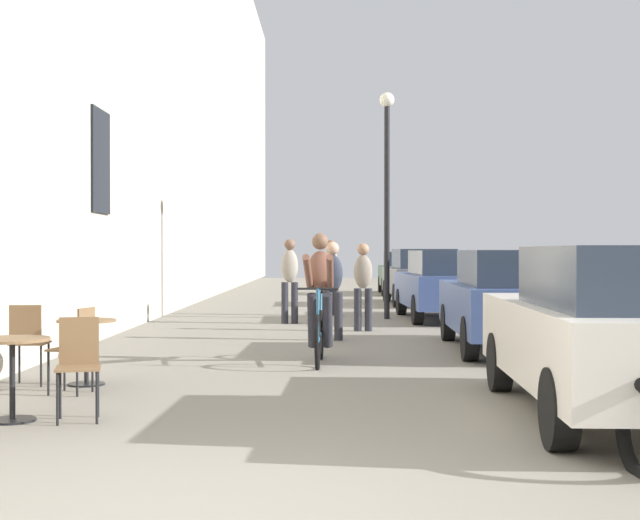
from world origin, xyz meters
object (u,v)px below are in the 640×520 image
Objects in this scene: parked_car_nearest at (619,330)px; parked_car_third at (446,284)px; parked_motorcycle at (601,396)px; pedestrian_far at (290,276)px; parked_car_second at (513,299)px; cafe_table_mid at (86,338)px; pedestrian_furthest at (331,273)px; cafe_chair_near_toward_wall at (79,361)px; parked_car_fifth at (405,272)px; cafe_chair_mid_toward_wall at (28,339)px; cafe_table_near at (12,361)px; street_lamp at (387,175)px; cafe_chair_mid_toward_street at (77,344)px; parked_car_fourth at (421,276)px; pedestrian_mid at (363,282)px; pedestrian_near at (332,285)px; cyclist_on_bicycle at (320,301)px.

parked_car_nearest reaches higher than parked_car_third.
parked_motorcycle is at bearing -113.20° from parked_car_nearest.
pedestrian_far is 6.07m from parked_car_second.
cafe_table_mid is 0.42× the size of pedestrian_furthest.
cafe_chair_near_toward_wall is 10.47m from pedestrian_far.
pedestrian_far is 12.94m from parked_car_fifth.
cafe_chair_mid_toward_wall is 6.15m from parked_motorcycle.
parked_car_third is at bearing 90.20° from parked_car_nearest.
pedestrian_furthest is (2.79, 12.74, 0.45)m from cafe_table_near.
street_lamp is 11.86m from parked_car_nearest.
pedestrian_furthest is at bearing 76.81° from cafe_chair_mid_toward_street.
pedestrian_far is at bearing 125.21° from parked_car_second.
cafe_table_near is 4.87m from parked_motorcycle.
parked_car_nearest is at bearing -90.01° from parked_car_fourth.
cafe_table_mid is 21.49m from parked_car_fifth.
cafe_chair_mid_toward_street is at bearing -101.34° from pedestrian_far.
pedestrian_furthest is at bearing -120.20° from parked_car_fourth.
pedestrian_mid is 2.21m from pedestrian_far.
parked_car_nearest reaches higher than cafe_table_near.
street_lamp is 2.66m from parked_car_third.
pedestrian_furthest is at bearing 98.31° from pedestrian_mid.
parked_car_fifth is at bearing 74.77° from pedestrian_far.
parked_motorcycle is (1.38, -9.86, -0.50)m from pedestrian_mid.
pedestrian_furthest is at bearing 75.70° from cafe_table_mid.
pedestrian_near reaches higher than parked_car_nearest.
cafe_chair_mid_toward_wall is at bearing -149.91° from parked_car_second.
pedestrian_mid reaches higher than cafe_table_near.
parked_car_second is (5.44, 5.49, 0.25)m from cafe_table_near.
parked_motorcycle is at bearing -92.27° from parked_car_third.
parked_motorcycle is at bearing -67.80° from cyclist_on_bicycle.
cyclist_on_bicycle is 0.41× the size of parked_car_fourth.
parked_car_nearest reaches higher than parked_car_second.
pedestrian_furthest reaches higher than cafe_table_near.
cafe_table_mid is 5.57m from parked_car_nearest.
pedestrian_far is 0.41× the size of parked_car_second.
parked_car_fourth is at bearing 70.76° from cafe_table_mid.
cafe_chair_mid_toward_street is 5.28m from parked_motorcycle.
cafe_table_mid is 0.62m from cafe_chair_mid_toward_street.
parked_car_fifth is at bearing 88.57° from parked_motorcycle.
pedestrian_mid is (0.75, 4.65, 0.10)m from cyclist_on_bicycle.
cafe_chair_near_toward_wall is 0.22× the size of parked_car_fifth.
parked_car_fifth reaches higher than cafe_table_mid.
parked_motorcycle is at bearing -81.94° from pedestrian_furthest.
cafe_chair_mid_toward_wall is 0.21× the size of parked_car_second.
street_lamp is at bearing 69.40° from cafe_chair_mid_toward_street.
cyclist_on_bicycle is 7.80m from parked_car_third.
cafe_chair_near_toward_wall reaches higher than cafe_table_mid.
cyclist_on_bicycle is at bearing -99.16° from pedestrian_mid.
cafe_table_near is 0.45× the size of pedestrian_mid.
cafe_chair_mid_toward_wall is 11.23m from pedestrian_furthest.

